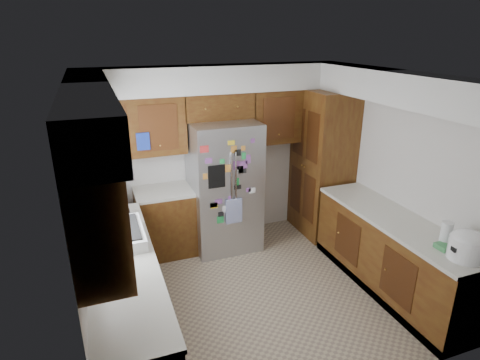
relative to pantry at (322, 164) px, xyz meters
name	(u,v)px	position (x,y,z in m)	size (l,w,h in m)	color
floor	(257,291)	(-1.50, -1.15, -1.07)	(3.60, 3.60, 0.00)	tan
room_shell	(238,136)	(-1.61, -0.79, 0.75)	(3.64, 3.24, 2.52)	silver
left_counter_run	(137,283)	(-2.86, -1.12, -0.65)	(1.36, 3.20, 0.92)	#48200D
right_counter_run	(391,257)	(0.00, -1.62, -0.65)	(0.63, 2.25, 0.92)	#48200D
pantry	(322,164)	(0.00, 0.00, 0.00)	(0.60, 0.90, 2.15)	#48200D
fridge	(224,186)	(-1.50, 0.05, -0.17)	(0.90, 0.79, 1.80)	#A2A2A7
bridge_cabinet	(218,106)	(-1.50, 0.28, 0.90)	(0.96, 0.34, 0.35)	#48200D
fridge_top_items	(214,82)	(-1.55, 0.28, 1.22)	(0.95, 0.36, 0.31)	blue
sink_assembly	(117,235)	(-3.00, -1.05, -0.09)	(0.52, 0.70, 0.37)	white
left_counter_clutter	(115,202)	(-2.96, -0.33, -0.02)	(0.35, 0.86, 0.38)	black
rice_cooker	(467,245)	(0.00, -2.53, -0.01)	(0.33, 0.32, 0.28)	white
paper_towel	(446,234)	(0.03, -2.27, -0.03)	(0.11, 0.11, 0.25)	white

